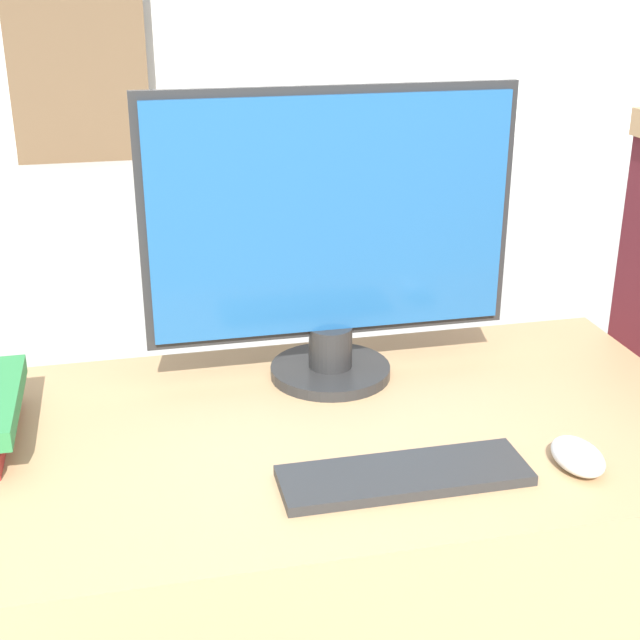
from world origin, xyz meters
name	(u,v)px	position (x,y,z in m)	size (l,w,h in m)	color
desk	(278,618)	(0.00, 0.34, 0.37)	(1.47, 0.69, 0.75)	tan
monitor	(331,235)	(0.14, 0.53, 1.01)	(0.65, 0.22, 0.52)	#282828
keyboard	(404,475)	(0.16, 0.16, 0.76)	(0.37, 0.11, 0.02)	#2D2D2D
mouse	(578,456)	(0.42, 0.14, 0.77)	(0.07, 0.11, 0.04)	silver
bookshelf_far	(74,22)	(-0.45, 6.41, 1.03)	(1.03, 0.32, 2.07)	brown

